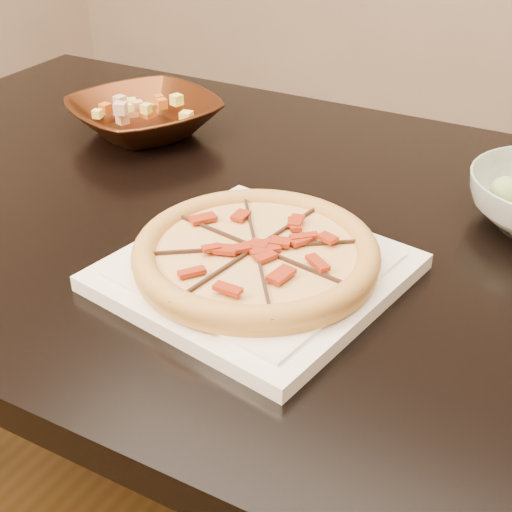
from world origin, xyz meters
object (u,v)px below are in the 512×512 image
object	(u,v)px
pizza	(256,253)
plate	(256,271)
dining_table	(231,270)
bronze_bowl	(145,116)

from	to	relation	value
pizza	plate	bearing A→B (deg)	-11.82
dining_table	plate	size ratio (longest dim) A/B	4.20
dining_table	pizza	bearing A→B (deg)	-48.43
pizza	bronze_bowl	xyz separation A→B (m)	(-0.37, 0.28, -0.01)
plate	pizza	world-z (taller)	pizza
dining_table	plate	distance (m)	0.22
dining_table	pizza	size ratio (longest dim) A/B	4.98
plate	bronze_bowl	distance (m)	0.46
dining_table	bronze_bowl	world-z (taller)	bronze_bowl
pizza	bronze_bowl	world-z (taller)	bronze_bowl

